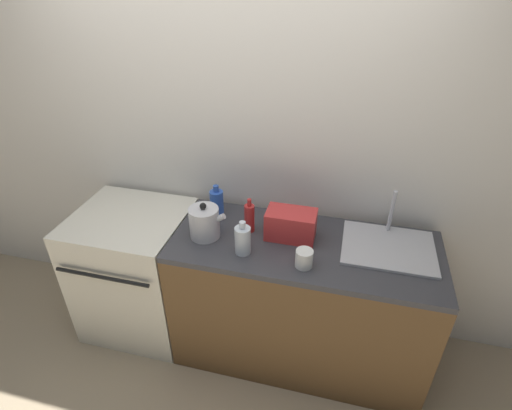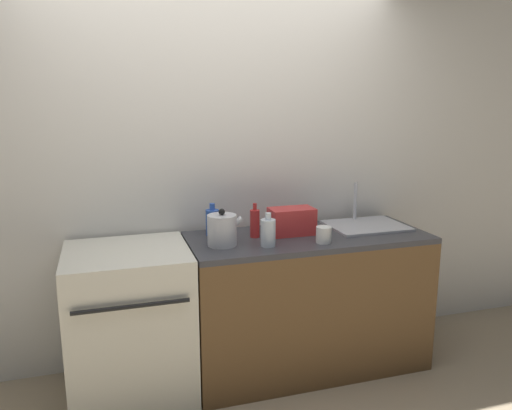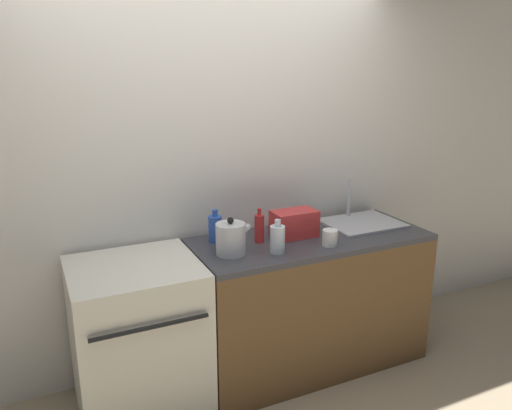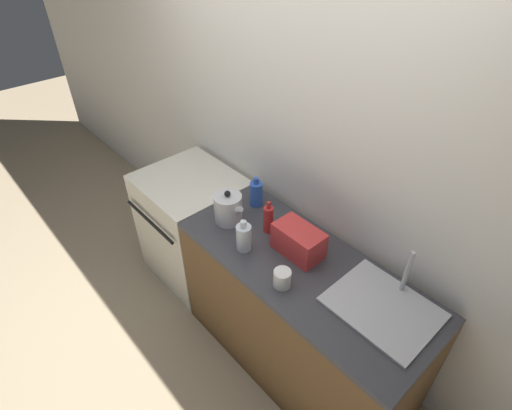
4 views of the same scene
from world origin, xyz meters
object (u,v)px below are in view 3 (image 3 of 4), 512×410
at_px(kettle, 231,239).
at_px(cup_white, 330,238).
at_px(stove, 138,337).
at_px(bottle_clear, 277,239).
at_px(bottle_red, 259,228).
at_px(bottle_blue, 215,228).
at_px(toaster, 294,223).

relative_size(kettle, cup_white, 2.25).
height_order(stove, bottle_clear, bottle_clear).
bearing_deg(cup_white, bottle_red, 146.33).
relative_size(bottle_blue, bottle_clear, 1.03).
distance_m(toaster, cup_white, 0.27).
bearing_deg(toaster, bottle_blue, 165.99).
height_order(stove, cup_white, cup_white).
height_order(kettle, cup_white, kettle).
distance_m(stove, bottle_clear, 0.99).
height_order(toaster, bottle_red, bottle_red).
bearing_deg(stove, bottle_blue, 17.25).
relative_size(stove, bottle_blue, 4.38).
distance_m(kettle, bottle_clear, 0.27).
relative_size(stove, cup_white, 9.09).
height_order(toaster, bottle_clear, bottle_clear).
distance_m(toaster, bottle_clear, 0.31).
xyz_separation_m(kettle, cup_white, (0.60, -0.13, -0.05)).
height_order(bottle_blue, bottle_red, bottle_red).
height_order(kettle, toaster, kettle).
bearing_deg(bottle_blue, toaster, -14.01).
bearing_deg(kettle, bottle_blue, 91.92).
bearing_deg(stove, toaster, 2.60).
bearing_deg(cup_white, toaster, 115.48).
relative_size(toaster, bottle_clear, 1.41).
height_order(bottle_clear, bottle_red, bottle_red).
xyz_separation_m(bottle_blue, cup_white, (0.61, -0.37, -0.04)).
bearing_deg(stove, cup_white, -9.51).
height_order(toaster, bottle_blue, bottle_blue).
xyz_separation_m(toaster, bottle_clear, (-0.23, -0.21, -0.00)).
relative_size(kettle, bottle_blue, 1.08).
distance_m(kettle, toaster, 0.50).
xyz_separation_m(stove, bottle_red, (0.80, 0.05, 0.54)).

